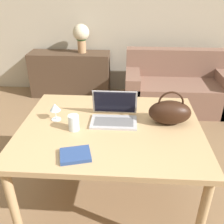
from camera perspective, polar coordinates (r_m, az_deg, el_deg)
wall_back at (r=4.13m, az=0.17°, el=22.90°), size 10.00×0.06×2.70m
dining_table at (r=1.90m, az=-0.31°, el=-5.30°), size 1.34×1.06×0.77m
couch at (r=3.84m, az=14.54°, el=5.16°), size 1.52×0.78×0.82m
sideboard at (r=4.16m, az=-9.43°, el=8.52°), size 1.26×0.40×0.71m
laptop at (r=1.92m, az=0.51°, el=-0.15°), size 0.35×0.26×0.22m
drinking_glass at (r=1.81m, az=-8.75°, el=-2.42°), size 0.08×0.08×0.12m
wine_glass at (r=1.94m, az=-12.92°, el=0.87°), size 0.08×0.08×0.14m
handbag at (r=1.90m, az=13.07°, el=-0.00°), size 0.31×0.18×0.26m
flower_vase at (r=3.98m, az=-7.06°, el=17.04°), size 0.25×0.25×0.43m
book at (r=1.57m, az=-8.38°, el=-9.67°), size 0.22×0.19×0.02m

